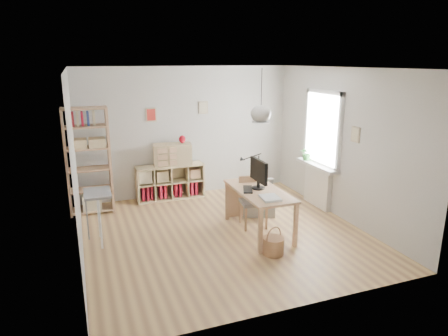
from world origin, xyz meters
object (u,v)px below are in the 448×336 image
object	(u,v)px
desk	(259,195)
drawer_chest	(172,154)
cube_shelf	(169,184)
tall_bookshelf	(88,157)
chair	(252,198)
storage_chest	(259,203)
monitor	(259,172)

from	to	relation	value
desk	drawer_chest	xyz separation A→B (m)	(-0.93, 2.19, 0.28)
cube_shelf	tall_bookshelf	distance (m)	1.77
chair	drawer_chest	bearing A→B (deg)	124.94
chair	storage_chest	bearing A→B (deg)	61.00
chair	desk	bearing A→B (deg)	-86.62
tall_bookshelf	monitor	bearing A→B (deg)	-35.86
drawer_chest	chair	bearing A→B (deg)	-53.78
desk	chair	xyz separation A→B (m)	(0.02, 0.31, -0.16)
storage_chest	drawer_chest	size ratio (longest dim) A/B	1.07
desk	cube_shelf	size ratio (longest dim) A/B	1.07
tall_bookshelf	chair	bearing A→B (deg)	-32.17
desk	storage_chest	distance (m)	0.98
desk	monitor	size ratio (longest dim) A/B	2.65
storage_chest	monitor	xyz separation A→B (m)	(-0.36, -0.71, 0.82)
storage_chest	monitor	size ratio (longest dim) A/B	1.47
chair	drawer_chest	size ratio (longest dim) A/B	1.12
desk	tall_bookshelf	xyz separation A→B (m)	(-2.59, 1.95, 0.43)
cube_shelf	monitor	bearing A→B (deg)	-64.34
cube_shelf	monitor	xyz separation A→B (m)	(1.04, -2.16, 0.73)
desk	tall_bookshelf	world-z (taller)	tall_bookshelf
desk	monitor	world-z (taller)	monitor
chair	drawer_chest	world-z (taller)	drawer_chest
desk	chair	size ratio (longest dim) A/B	1.73
tall_bookshelf	monitor	size ratio (longest dim) A/B	3.53
tall_bookshelf	drawer_chest	bearing A→B (deg)	8.27
desk	cube_shelf	world-z (taller)	desk
desk	cube_shelf	xyz separation A→B (m)	(-1.02, 2.23, -0.36)
desk	cube_shelf	bearing A→B (deg)	114.61
storage_chest	desk	bearing A→B (deg)	-94.28
monitor	storage_chest	bearing A→B (deg)	62.87
tall_bookshelf	storage_chest	distance (m)	3.31
drawer_chest	desk	bearing A→B (deg)	-57.67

